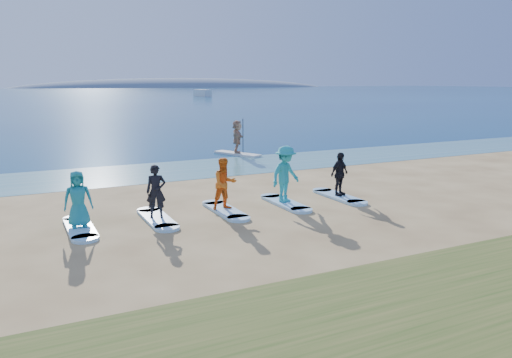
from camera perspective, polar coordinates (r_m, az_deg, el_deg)
name	(u,v)px	position (r m, az deg, el deg)	size (l,w,h in m)	color
ground	(293,230)	(13.90, 4.23, -5.84)	(600.00, 600.00, 0.00)	tan
shallow_water	(178,170)	(23.31, -8.95, 1.02)	(600.00, 600.00, 0.00)	teal
ocean	(31,94)	(171.62, -24.30, 8.84)	(600.00, 600.00, 0.00)	navy
island_ridge	(183,87)	(327.67, -8.30, 10.34)	(220.00, 56.00, 18.00)	slate
paddleboard	(237,154)	(27.81, -2.15, 2.89)	(0.70, 3.00, 0.12)	silver
paddleboarder	(237,137)	(27.69, -2.16, 4.86)	(1.67, 0.53, 1.81)	tan
boat_offshore_b	(202,96)	(133.97, -6.14, 9.36)	(2.07, 6.06, 1.81)	silver
surfboard_0	(80,228)	(14.72, -19.47, -5.32)	(0.70, 2.20, 0.09)	#A4DAFF
student_0	(78,199)	(14.51, -19.68, -2.17)	(0.77, 0.50, 1.57)	teal
surfboard_1	(157,219)	(15.09, -11.23, -4.47)	(0.70, 2.20, 0.09)	#A4DAFF
student_1	(156,191)	(14.89, -11.35, -1.39)	(0.57, 0.38, 1.57)	black
surfboard_2	(225,210)	(15.77, -3.57, -3.60)	(0.70, 2.20, 0.09)	#A4DAFF
student_2	(225,184)	(15.57, -3.60, -0.54)	(0.79, 0.62, 1.63)	orange
surfboard_3	(285,203)	(16.70, 3.35, -2.76)	(0.70, 2.20, 0.09)	#A4DAFF
student_3	(285,174)	(16.49, 3.39, 0.56)	(1.21, 0.70, 1.88)	teal
surfboard_4	(339,196)	(17.85, 9.44, -1.98)	(0.70, 2.20, 0.09)	#A4DAFF
student_4	(340,174)	(17.68, 9.53, 0.57)	(0.89, 0.37, 1.53)	black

